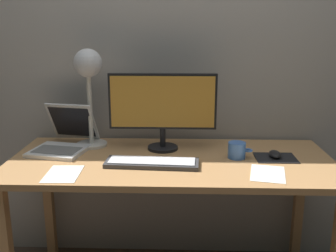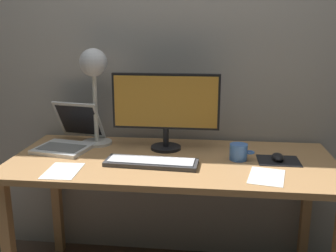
# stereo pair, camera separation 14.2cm
# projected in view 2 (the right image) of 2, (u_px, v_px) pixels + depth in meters

# --- Properties ---
(back_wall) EXTENTS (4.80, 0.06, 2.60)m
(back_wall) POSITION_uv_depth(u_px,v_px,m) (180.00, 40.00, 2.18)
(back_wall) COLOR #A8A099
(back_wall) RESTS_ON ground
(desk) EXTENTS (1.60, 0.70, 0.74)m
(desk) POSITION_uv_depth(u_px,v_px,m) (172.00, 174.00, 1.95)
(desk) COLOR tan
(desk) RESTS_ON ground
(monitor) EXTENTS (0.56, 0.16, 0.40)m
(monitor) POSITION_uv_depth(u_px,v_px,m) (166.00, 105.00, 2.03)
(monitor) COLOR black
(monitor) RESTS_ON desk
(keyboard_main) EXTENTS (0.45, 0.17, 0.03)m
(keyboard_main) POSITION_uv_depth(u_px,v_px,m) (151.00, 162.00, 1.85)
(keyboard_main) COLOR #38383A
(keyboard_main) RESTS_ON desk
(laptop) EXTENTS (0.33, 0.40, 0.23)m
(laptop) POSITION_uv_depth(u_px,v_px,m) (71.00, 134.00, 2.13)
(laptop) COLOR silver
(laptop) RESTS_ON desk
(desk_lamp) EXTENTS (0.17, 0.17, 0.52)m
(desk_lamp) POSITION_uv_depth(u_px,v_px,m) (94.00, 74.00, 2.08)
(desk_lamp) COLOR beige
(desk_lamp) RESTS_ON desk
(mousepad) EXTENTS (0.20, 0.16, 0.00)m
(mousepad) POSITION_uv_depth(u_px,v_px,m) (278.00, 161.00, 1.90)
(mousepad) COLOR black
(mousepad) RESTS_ON desk
(mouse) EXTENTS (0.06, 0.10, 0.03)m
(mouse) POSITION_uv_depth(u_px,v_px,m) (278.00, 157.00, 1.90)
(mouse) COLOR black
(mouse) RESTS_ON mousepad
(coffee_mug) EXTENTS (0.12, 0.09, 0.08)m
(coffee_mug) POSITION_uv_depth(u_px,v_px,m) (239.00, 152.00, 1.91)
(coffee_mug) COLOR #3F72CC
(coffee_mug) RESTS_ON desk
(paper_sheet_near_mouse) EXTENTS (0.15, 0.21, 0.00)m
(paper_sheet_near_mouse) POSITION_uv_depth(u_px,v_px,m) (63.00, 171.00, 1.77)
(paper_sheet_near_mouse) COLOR white
(paper_sheet_near_mouse) RESTS_ON desk
(paper_sheet_by_keyboard) EXTENTS (0.19, 0.24, 0.00)m
(paper_sheet_by_keyboard) POSITION_uv_depth(u_px,v_px,m) (267.00, 177.00, 1.70)
(paper_sheet_by_keyboard) COLOR white
(paper_sheet_by_keyboard) RESTS_ON desk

